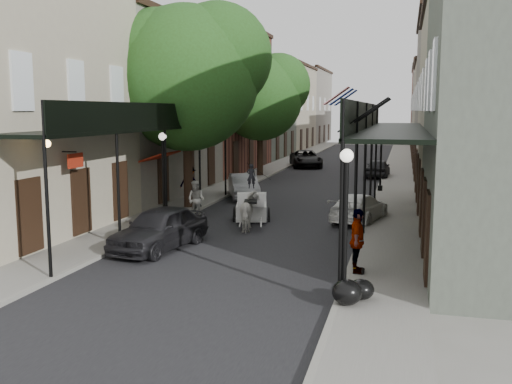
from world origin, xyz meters
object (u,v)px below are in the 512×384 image
Objects in this scene: pedestrian_sidewalk_left at (190,183)px; car_right_far at (378,168)px; horse at (251,211)px; car_right_near at (359,208)px; lamppost_left at (163,176)px; car_left_far at (306,159)px; lamppost_right_near at (345,224)px; carriage at (252,197)px; lamppost_right_far at (381,157)px; pedestrian_sidewalk_right at (357,241)px; tree_near at (196,72)px; tree_far at (266,94)px; car_left_mid at (244,186)px; car_left_near at (159,228)px; pedestrian_walking at (196,200)px.

pedestrian_sidewalk_left is 0.45× the size of car_right_far.
car_right_near is at bearing -157.28° from horse.
lamppost_left is 0.72× the size of car_left_far.
carriage is at bearing 116.30° from lamppost_right_near.
lamppost_right_far reaches higher than car_right_far.
pedestrian_sidewalk_left is (-9.44, 14.13, -1.06)m from lamppost_right_near.
horse is 7.87m from pedestrian_sidewalk_left.
pedestrian_sidewalk_right is at bearing 124.97° from pedestrian_sidewalk_left.
tree_near is 14.02m from tree_far.
car_left_mid is at bearing 26.60° from pedestrian_sidewalk_right.
lamppost_right_far is at bearing 7.29° from car_left_mid.
pedestrian_sidewalk_right is 6.99m from car_left_near.
lamppost_right_near is 0.94× the size of car_left_mid.
tree_far is 3.40× the size of carriage.
pedestrian_walking is at bearing -86.85° from tree_far.
carriage is at bearing -90.00° from horse.
car_left_near is (0.74, -5.52, -0.11)m from pedestrian_walking.
tree_near is at bearing 115.77° from pedestrian_sidewalk_left.
lamppost_right_far is 0.86× the size of car_left_near.
horse is (3.69, 0.00, -1.29)m from lamppost_left.
lamppost_left is 6.35m from pedestrian_sidewalk_left.
carriage is at bearing 21.97° from car_right_near.
pedestrian_walking is 0.33× the size of car_left_far.
car_right_near is at bearing 2.54° from pedestrian_sidewalk_right.
car_left_mid is at bearing 113.85° from lamppost_right_near.
pedestrian_sidewalk_left is 0.43× the size of car_right_near.
car_left_near is at bearing -118.92° from carriage.
pedestrian_walking is at bearing -115.51° from car_left_mid.
lamppost_right_far is 0.91× the size of car_right_near.
tree_far reaches higher than lamppost_left.
pedestrian_sidewalk_right is (7.54, -7.11, 0.20)m from pedestrian_walking.
tree_far is 9.28m from car_left_far.
lamppost_left is 0.94× the size of car_left_mid.
car_left_near is 1.11× the size of car_right_far.
tree_near is 2.60× the size of lamppost_right_far.
pedestrian_sidewalk_right is at bearing -84.05° from car_left_mid.
lamppost_right_far is at bearing -80.52° from car_left_far.
horse is (3.83, -18.18, -5.08)m from tree_far.
lamppost_right_far is at bearing 77.21° from car_left_near.
lamppost_right_near reaches higher than car_right_near.
pedestrian_walking is (-7.44, -10.30, -1.21)m from lamppost_right_far.
car_right_near is (6.20, -22.73, -0.12)m from car_left_far.
lamppost_right_near reaches higher than car_right_far.
lamppost_right_near is 2.13× the size of pedestrian_sidewalk_left.
car_left_mid is (-1.99, 5.71, -0.33)m from carriage.
pedestrian_walking reaches higher than car_left_far.
lamppost_right_near is at bearing -55.73° from tree_near.
tree_far reaches higher than carriage.
lamppost_left is 2.07× the size of horse.
lamppost_left is at bearing 34.41° from car_right_near.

